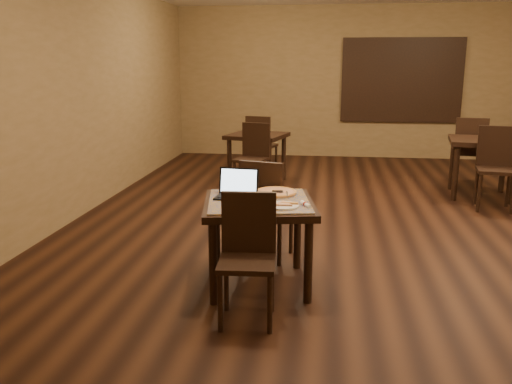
# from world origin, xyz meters

# --- Properties ---
(ground) EXTENTS (10.00, 10.00, 0.00)m
(ground) POSITION_xyz_m (0.00, 0.00, 0.00)
(ground) COLOR black
(ground) RESTS_ON ground
(wall_back) EXTENTS (8.00, 0.02, 3.00)m
(wall_back) POSITION_xyz_m (0.00, 5.00, 1.50)
(wall_back) COLOR olive
(wall_back) RESTS_ON ground
(wall_left) EXTENTS (0.02, 10.00, 3.00)m
(wall_left) POSITION_xyz_m (-4.00, 0.00, 1.50)
(wall_left) COLOR olive
(wall_left) RESTS_ON ground
(mural) EXTENTS (2.34, 0.05, 1.64)m
(mural) POSITION_xyz_m (0.50, 4.96, 1.55)
(mural) COLOR #244B85
(mural) RESTS_ON wall_back
(tiled_table) EXTENTS (1.06, 1.06, 0.76)m
(tiled_table) POSITION_xyz_m (-1.49, -1.80, 0.66)
(tiled_table) COLOR black
(tiled_table) RESTS_ON ground
(chair_main_near) EXTENTS (0.44, 0.44, 0.96)m
(chair_main_near) POSITION_xyz_m (-1.49, -2.41, 0.54)
(chair_main_near) COLOR black
(chair_main_near) RESTS_ON ground
(chair_main_far) EXTENTS (0.52, 0.52, 1.00)m
(chair_main_far) POSITION_xyz_m (-1.51, -1.18, 0.57)
(chair_main_far) COLOR black
(chair_main_far) RESTS_ON ground
(laptop) EXTENTS (0.37, 0.30, 0.24)m
(laptop) POSITION_xyz_m (-1.69, -1.69, 0.83)
(laptop) COLOR black
(laptop) RESTS_ON tiled_table
(plate) EXTENTS (0.26, 0.26, 0.01)m
(plate) POSITION_xyz_m (-1.27, -1.98, 0.77)
(plate) COLOR white
(plate) RESTS_ON tiled_table
(pizza_slice) EXTENTS (0.18, 0.18, 0.02)m
(pizza_slice) POSITION_xyz_m (-1.27, -1.98, 0.79)
(pizza_slice) COLOR beige
(pizza_slice) RESTS_ON plate
(pizza_pan) EXTENTS (0.35, 0.35, 0.01)m
(pizza_pan) POSITION_xyz_m (-1.37, -1.56, 0.77)
(pizza_pan) COLOR silver
(pizza_pan) RESTS_ON tiled_table
(pizza_whole) EXTENTS (0.37, 0.37, 0.03)m
(pizza_whole) POSITION_xyz_m (-1.37, -1.56, 0.78)
(pizza_whole) COLOR beige
(pizza_whole) RESTS_ON pizza_pan
(spatula) EXTENTS (0.12, 0.24, 0.01)m
(spatula) POSITION_xyz_m (-1.35, -1.58, 0.79)
(spatula) COLOR silver
(spatula) RESTS_ON pizza_whole
(napkin_roll) EXTENTS (0.09, 0.15, 0.04)m
(napkin_roll) POSITION_xyz_m (-1.09, -1.94, 0.78)
(napkin_roll) COLOR white
(napkin_roll) RESTS_ON tiled_table
(other_table_a) EXTENTS (1.02, 1.02, 0.84)m
(other_table_a) POSITION_xyz_m (1.28, 1.81, 0.70)
(other_table_a) COLOR black
(other_table_a) RESTS_ON ground
(other_table_a_chair_near) EXTENTS (0.53, 0.53, 1.08)m
(other_table_a_chair_near) POSITION_xyz_m (1.29, 1.18, 0.61)
(other_table_a_chair_near) COLOR black
(other_table_a_chair_near) RESTS_ON ground
(other_table_a_chair_far) EXTENTS (0.53, 0.53, 1.08)m
(other_table_a_chair_far) POSITION_xyz_m (1.26, 2.44, 0.61)
(other_table_a_chair_far) COLOR black
(other_table_a_chair_far) RESTS_ON ground
(other_table_b) EXTENTS (1.03, 1.03, 0.79)m
(other_table_b) POSITION_xyz_m (-2.04, 2.32, 0.65)
(other_table_b) COLOR black
(other_table_b) RESTS_ON ground
(other_table_b_chair_near) EXTENTS (0.54, 0.54, 1.02)m
(other_table_b_chair_near) POSITION_xyz_m (-2.01, 1.73, 0.58)
(other_table_b_chair_near) COLOR black
(other_table_b_chair_near) RESTS_ON ground
(other_table_b_chair_far) EXTENTS (0.54, 0.54, 1.02)m
(other_table_b_chair_far) POSITION_xyz_m (-2.06, 2.92, 0.58)
(other_table_b_chair_far) COLOR black
(other_table_b_chair_far) RESTS_ON ground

